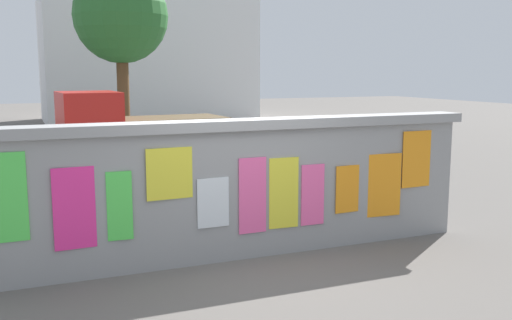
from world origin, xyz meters
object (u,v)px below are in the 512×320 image
motorcycle (254,178)px  bicycle_near (150,204)px  tree_roadside (121,17)px  auto_rickshaw_truck (136,134)px

motorcycle → bicycle_near: (-1.98, -0.84, -0.10)m
motorcycle → tree_roadside: 10.00m
bicycle_near → tree_roadside: size_ratio=0.31×
auto_rickshaw_truck → bicycle_near: bearing=-98.7°
bicycle_near → tree_roadside: tree_roadside is taller
bicycle_near → auto_rickshaw_truck: bearing=81.3°
motorcycle → bicycle_near: bearing=-157.0°
auto_rickshaw_truck → tree_roadside: size_ratio=0.68×
bicycle_near → motorcycle: bearing=23.0°
auto_rickshaw_truck → tree_roadside: bearing=82.6°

